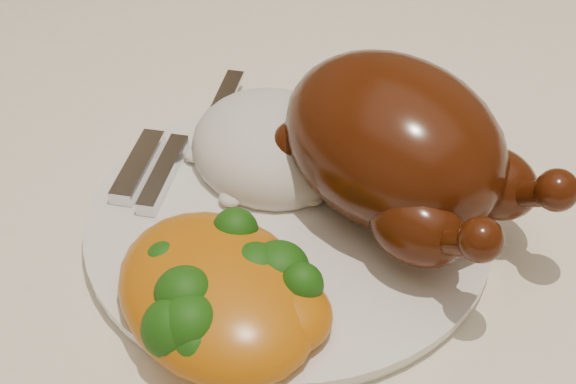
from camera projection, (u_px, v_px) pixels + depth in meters
The scene contains 7 objects.
dining_table at pixel (462, 249), 0.64m from camera, with size 1.60×0.90×0.76m.
tablecloth at pixel (476, 179), 0.59m from camera, with size 1.73×1.03×0.18m.
dinner_plate at pixel (288, 222), 0.51m from camera, with size 0.25×0.25×0.01m, color white.
roast_chicken at pixel (398, 145), 0.48m from camera, with size 0.20×0.15×0.10m.
rice_mound at pixel (271, 148), 0.54m from camera, with size 0.15×0.14×0.06m.
mac_and_cheese at pixel (225, 293), 0.44m from camera, with size 0.16×0.14×0.05m.
cutlery at pixel (176, 152), 0.54m from camera, with size 0.07×0.17×0.01m.
Camera 1 is at (0.16, -0.44, 1.12)m, focal length 50.00 mm.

